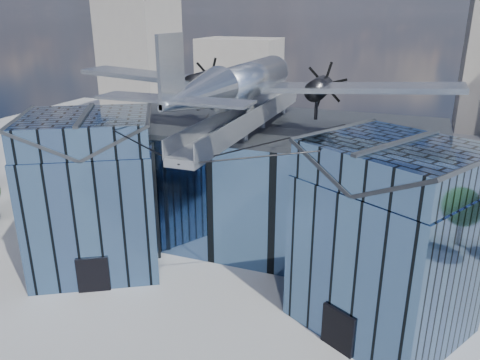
% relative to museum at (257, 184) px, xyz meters
% --- Properties ---
extents(ground_plane, '(120.00, 120.00, 0.00)m').
position_rel_museum_xyz_m(ground_plane, '(-0.00, -5.82, -5.54)').
color(ground_plane, gray).
extents(museum, '(32.88, 24.50, 17.60)m').
position_rel_museum_xyz_m(museum, '(0.00, 0.00, 0.00)').
color(museum, '#45648C').
rests_on(museum, ground).
extents(bg_towers, '(77.00, 24.50, 26.00)m').
position_rel_museum_xyz_m(bg_towers, '(1.45, 44.67, 4.47)').
color(bg_towers, gray).
rests_on(bg_towers, ground).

